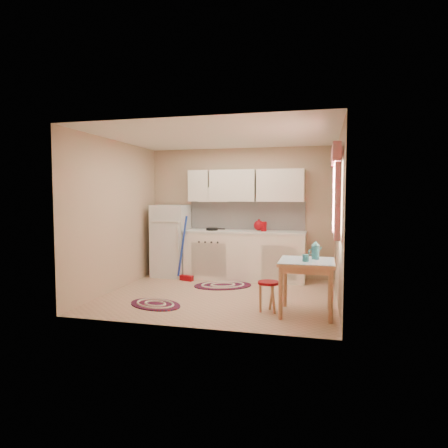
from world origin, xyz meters
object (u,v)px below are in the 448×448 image
(base_cabinets, at_px, (245,256))
(table, at_px, (306,288))
(stool, at_px, (268,297))
(fridge, at_px, (171,241))

(base_cabinets, relative_size, table, 3.12)
(base_cabinets, height_order, table, base_cabinets)
(base_cabinets, relative_size, stool, 5.36)
(table, bearing_deg, stool, -178.22)
(base_cabinets, height_order, stool, base_cabinets)
(stool, bearing_deg, fridge, 138.00)
(base_cabinets, bearing_deg, fridge, -178.05)
(base_cabinets, xyz_separation_m, table, (1.22, -2.01, -0.08))
(fridge, distance_m, table, 3.35)
(base_cabinets, distance_m, stool, 2.16)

